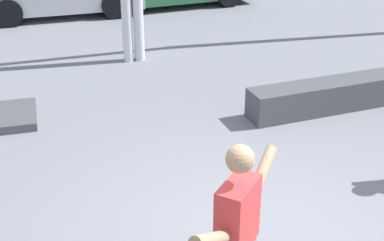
% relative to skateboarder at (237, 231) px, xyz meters
% --- Properties ---
extents(ground_plane, '(36.00, 36.00, 0.00)m').
position_rel_skateboarder_xyz_m(ground_plane, '(0.66, 0.89, -0.93)').
color(ground_plane, slate).
extents(skateboarder, '(1.14, 1.11, 1.69)m').
position_rel_skateboarder_xyz_m(skateboarder, '(0.00, 0.00, 0.00)').
color(skateboarder, tan).
rests_on(skateboarder, ground_plane).
extents(grind_box, '(2.97, 0.62, 0.47)m').
position_rel_skateboarder_xyz_m(grind_box, '(3.20, 3.58, -0.70)').
color(grind_box, '#47474C').
rests_on(grind_box, ground_plane).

